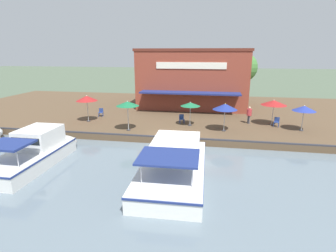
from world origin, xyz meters
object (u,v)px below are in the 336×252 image
object	(u,v)px
patio_umbrella_mid_patio_left	(190,104)
cafe_chair_facing_river	(101,112)
cafe_chair_under_first_umbrella	(277,121)
motorboat_far_downstream	(38,150)
motorboat_mid_row	(175,160)
patio_umbrella_far_corner	(274,103)
tree_behind_restaurant	(242,68)
person_near_entrance	(249,113)
cafe_chair_mid_patio	(182,118)
patio_umbrella_by_entrance	(304,108)
patio_umbrella_near_quay_edge	(128,104)
waterfront_restaurant	(193,78)
patio_umbrella_mid_patio_right	(225,107)
patio_umbrella_back_row	(87,98)

from	to	relation	value
patio_umbrella_mid_patio_left	cafe_chair_facing_river	size ratio (longest dim) A/B	2.59
cafe_chair_under_first_umbrella	motorboat_far_downstream	xyz separation A→B (m)	(9.79, -17.00, -0.22)
cafe_chair_facing_river	motorboat_mid_row	bearing A→B (deg)	41.68
patio_umbrella_far_corner	tree_behind_restaurant	size ratio (longest dim) A/B	0.37
cafe_chair_facing_river	person_near_entrance	xyz separation A→B (m)	(0.35, 14.94, 0.54)
cafe_chair_under_first_umbrella	patio_umbrella_far_corner	bearing A→B (deg)	-148.12
patio_umbrella_mid_patio_left	cafe_chair_under_first_umbrella	world-z (taller)	patio_umbrella_mid_patio_left
patio_umbrella_far_corner	cafe_chair_mid_patio	xyz separation A→B (m)	(0.83, -8.30, -1.62)
cafe_chair_facing_river	motorboat_mid_row	xyz separation A→B (m)	(10.62, 9.45, -0.29)
cafe_chair_mid_patio	patio_umbrella_by_entrance	bearing A→B (deg)	86.47
patio_umbrella_near_quay_edge	tree_behind_restaurant	size ratio (longest dim) A/B	0.40
patio_umbrella_near_quay_edge	patio_umbrella_by_entrance	bearing A→B (deg)	99.48
patio_umbrella_mid_patio_left	patio_umbrella_by_entrance	world-z (taller)	patio_umbrella_by_entrance
waterfront_restaurant	patio_umbrella_by_entrance	world-z (taller)	waterfront_restaurant
cafe_chair_under_first_umbrella	person_near_entrance	bearing A→B (deg)	-104.96
patio_umbrella_by_entrance	patio_umbrella_far_corner	bearing A→B (deg)	-124.53
person_near_entrance	motorboat_far_downstream	size ratio (longest dim) A/B	0.21
motorboat_mid_row	patio_umbrella_near_quay_edge	bearing A→B (deg)	-141.13
patio_umbrella_far_corner	motorboat_far_downstream	size ratio (longest dim) A/B	0.31
patio_umbrella_mid_patio_right	cafe_chair_mid_patio	world-z (taller)	patio_umbrella_mid_patio_right
motorboat_far_downstream	cafe_chair_facing_river	bearing A→B (deg)	-178.37
patio_umbrella_back_row	cafe_chair_under_first_umbrella	xyz separation A→B (m)	(-1.16, 17.67, -1.79)
patio_umbrella_by_entrance	patio_umbrella_near_quay_edge	xyz separation A→B (m)	(2.45, -14.69, 0.38)
motorboat_mid_row	cafe_chair_under_first_umbrella	bearing A→B (deg)	140.81
cafe_chair_mid_patio	motorboat_mid_row	world-z (taller)	motorboat_mid_row
motorboat_far_downstream	waterfront_restaurant	bearing A→B (deg)	154.31
patio_umbrella_back_row	motorboat_far_downstream	xyz separation A→B (m)	(8.63, 0.67, -2.00)
patio_umbrella_mid_patio_left	person_near_entrance	world-z (taller)	patio_umbrella_mid_patio_left
patio_umbrella_far_corner	cafe_chair_mid_patio	size ratio (longest dim) A/B	2.79
cafe_chair_mid_patio	tree_behind_restaurant	size ratio (longest dim) A/B	0.13
cafe_chair_facing_river	tree_behind_restaurant	distance (m)	18.35
patio_umbrella_mid_patio_left	patio_umbrella_near_quay_edge	size ratio (longest dim) A/B	0.85
patio_umbrella_mid_patio_left	cafe_chair_under_first_umbrella	bearing A→B (deg)	97.35
patio_umbrella_far_corner	tree_behind_restaurant	bearing A→B (deg)	-168.78
patio_umbrella_back_row	cafe_chair_mid_patio	xyz separation A→B (m)	(-0.81, 9.07, -1.79)
person_near_entrance	motorboat_mid_row	xyz separation A→B (m)	(10.27, -5.49, -0.83)
patio_umbrella_mid_patio_right	patio_umbrella_by_entrance	bearing A→B (deg)	100.64
patio_umbrella_by_entrance	person_near_entrance	bearing A→B (deg)	-111.10
patio_umbrella_near_quay_edge	cafe_chair_facing_river	distance (m)	6.56
person_near_entrance	motorboat_far_downstream	distance (m)	17.99
patio_umbrella_by_entrance	person_near_entrance	distance (m)	4.61
cafe_chair_mid_patio	patio_umbrella_back_row	bearing A→B (deg)	-84.90
patio_umbrella_mid_patio_right	patio_umbrella_far_corner	distance (m)	5.20
person_near_entrance	motorboat_mid_row	bearing A→B (deg)	-28.13
patio_umbrella_back_row	patio_umbrella_by_entrance	distance (m)	19.52
patio_umbrella_far_corner	motorboat_far_downstream	bearing A→B (deg)	-58.39
cafe_chair_mid_patio	waterfront_restaurant	bearing A→B (deg)	177.98
motorboat_far_downstream	cafe_chair_mid_patio	bearing A→B (deg)	138.36
patio_umbrella_far_corner	person_near_entrance	bearing A→B (deg)	-94.07
patio_umbrella_mid_patio_left	cafe_chair_mid_patio	size ratio (longest dim) A/B	2.59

